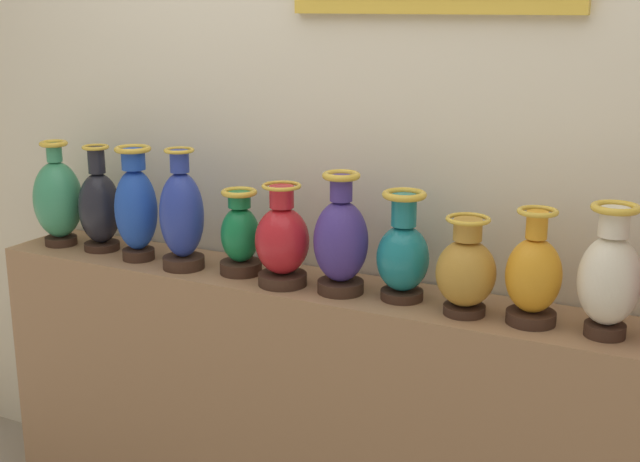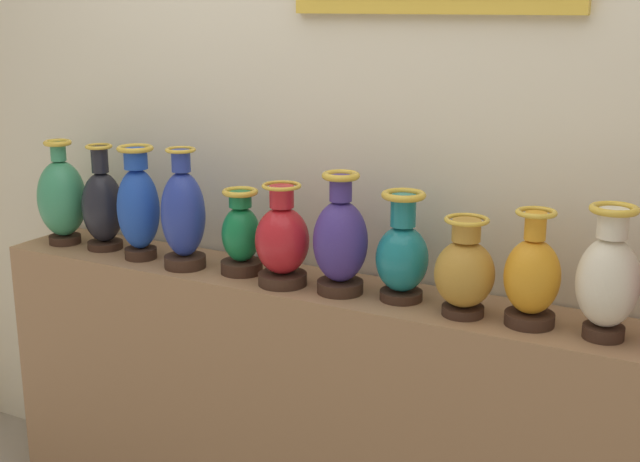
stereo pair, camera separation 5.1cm
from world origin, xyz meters
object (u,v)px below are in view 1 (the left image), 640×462
vase_crimson (282,242)px  vase_jade (58,199)px  vase_teal (403,253)px  vase_ivory (609,277)px  vase_ochre (466,271)px  vase_cobalt (182,217)px  vase_sapphire (136,207)px  vase_amber (533,276)px  vase_emerald (240,236)px  vase_onyx (100,207)px  vase_indigo (341,241)px

vase_crimson → vase_jade: bearing=178.2°
vase_jade → vase_teal: size_ratio=1.16×
vase_teal → vase_ivory: 0.61m
vase_crimson → vase_ochre: vase_crimson is taller
vase_cobalt → vase_teal: 0.79m
vase_jade → vase_sapphire: vase_sapphire is taller
vase_cobalt → vase_teal: (0.79, 0.05, -0.03)m
vase_ochre → vase_jade: bearing=179.3°
vase_cobalt → vase_amber: bearing=1.2°
vase_jade → vase_ivory: size_ratio=1.06×
vase_sapphire → vase_amber: 1.40m
vase_jade → vase_teal: (1.38, 0.02, -0.03)m
vase_cobalt → vase_ivory: 1.40m
vase_jade → vase_ochre: bearing=-0.7°
vase_jade → vase_ochre: vase_jade is taller
vase_cobalt → vase_ochre: (1.00, 0.01, -0.05)m
vase_cobalt → vase_ivory: bearing=0.8°
vase_emerald → vase_crimson: (0.19, -0.04, 0.01)m
vase_onyx → vase_ivory: (1.80, -0.03, 0.01)m
vase_indigo → vase_ochre: size_ratio=1.31×
vase_onyx → vase_ivory: 1.80m
vase_amber → vase_emerald: bearing=179.1°
vase_amber → vase_cobalt: bearing=-178.8°
vase_crimson → vase_ochre: 0.61m
vase_teal → vase_amber: vase_teal is taller
vase_ivory → vase_cobalt: bearing=-179.2°
vase_sapphire → vase_crimson: vase_sapphire is taller
vase_onyx → vase_crimson: (0.80, -0.05, -0.02)m
vase_onyx → vase_cobalt: bearing=-6.7°
vase_indigo → vase_sapphire: bearing=-179.5°
vase_emerald → vase_indigo: bearing=-3.3°
vase_jade → vase_ochre: (1.59, -0.02, -0.04)m
vase_indigo → vase_amber: (0.60, 0.01, -0.03)m
vase_jade → vase_onyx: vase_jade is taller
vase_jade → vase_indigo: bearing=-0.5°
vase_indigo → vase_cobalt: bearing=-178.2°
vase_teal → vase_amber: (0.40, -0.02, -0.01)m
vase_onyx → vase_emerald: vase_onyx is taller
vase_cobalt → vase_ivory: vase_cobalt is taller
vase_crimson → vase_amber: (0.80, 0.03, -0.00)m
vase_indigo → vase_ivory: 0.81m
vase_emerald → vase_ochre: bearing=-2.3°
vase_teal → vase_ochre: size_ratio=1.16×
vase_indigo → vase_amber: 0.60m
vase_indigo → vase_amber: vase_indigo is taller
vase_onyx → vase_teal: bearing=-0.0°
vase_jade → vase_ivory: 1.99m
vase_jade → vase_ivory: bearing=-0.3°
vase_cobalt → vase_amber: (1.19, 0.03, -0.04)m
vase_emerald → vase_amber: bearing=-0.9°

